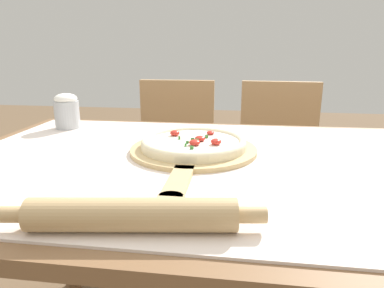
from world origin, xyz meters
name	(u,v)px	position (x,y,z in m)	size (l,w,h in m)	color
dining_table	(200,201)	(0.00, 0.00, 0.65)	(1.33, 0.90, 0.76)	brown
towel_cloth	(200,160)	(0.00, 0.00, 0.77)	(1.25, 0.82, 0.00)	silver
pizza_peel	(192,152)	(-0.02, 0.04, 0.77)	(0.34, 0.51, 0.01)	tan
pizza	(194,143)	(-0.02, 0.06, 0.79)	(0.28, 0.28, 0.04)	beige
rolling_pin	(132,215)	(-0.06, -0.36, 0.79)	(0.41, 0.10, 0.05)	tan
chair_left	(175,156)	(-0.22, 0.81, 0.51)	(0.41, 0.41, 0.88)	tan
chair_right	(277,160)	(0.29, 0.81, 0.51)	(0.42, 0.42, 0.88)	tan
flour_cup	(67,111)	(-0.50, 0.28, 0.83)	(0.08, 0.08, 0.12)	#B2B7BC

